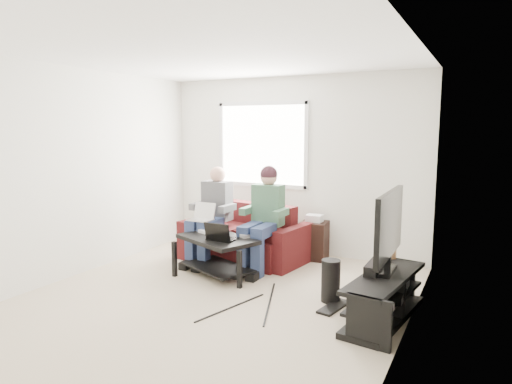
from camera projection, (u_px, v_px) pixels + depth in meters
floor at (212, 300)px, 4.96m from camera, size 4.50×4.50×0.00m
ceiling at (208, 54)px, 4.60m from camera, size 4.50×4.50×0.00m
wall_back at (293, 166)px, 6.76m from camera, size 4.50×0.00×4.50m
wall_front at (11, 220)px, 2.80m from camera, size 4.50×0.00×4.50m
wall_left at (75, 173)px, 5.68m from camera, size 0.00×4.50×4.50m
wall_right at (409, 194)px, 3.88m from camera, size 0.00×4.50×4.50m
window at (262, 145)px, 6.93m from camera, size 1.48×0.04×1.28m
sofa at (246, 239)px, 6.45m from camera, size 1.76×0.96×0.78m
person_left at (211, 211)px, 6.33m from camera, size 0.40×0.71×1.31m
person_right at (264, 211)px, 5.98m from camera, size 0.40×0.71×1.36m
laptop_silver at (201, 216)px, 6.11m from camera, size 0.33×0.24×0.24m
coffee_table at (218, 247)px, 5.73m from camera, size 1.15×0.94×0.50m
laptop_black at (222, 230)px, 5.57m from camera, size 0.41×0.36×0.24m
controller_a at (204, 231)px, 5.94m from camera, size 0.16×0.13×0.04m
controller_b at (218, 232)px, 5.91m from camera, size 0.17×0.14×0.04m
controller_c at (244, 236)px, 5.70m from camera, size 0.17×0.15×0.04m
tv_stand at (384, 300)px, 4.44m from camera, size 0.58×1.38×0.44m
tv at (389, 227)px, 4.43m from camera, size 0.12×1.10×0.81m
soundbar at (375, 266)px, 4.54m from camera, size 0.12×0.50×0.10m
drink_cup at (393, 253)px, 4.97m from camera, size 0.08×0.08×0.12m
console_white at (375, 307)px, 4.07m from camera, size 0.30×0.22×0.06m
console_grey at (391, 283)px, 4.69m from camera, size 0.34×0.26×0.08m
console_black at (383, 294)px, 4.38m from camera, size 0.38×0.30×0.07m
subwoofer at (331, 281)px, 4.89m from camera, size 0.20×0.20×0.46m
keyboard_floor at (334, 307)px, 4.73m from camera, size 0.24×0.49×0.03m
end_table at (314, 239)px, 6.48m from camera, size 0.36×0.36×0.64m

